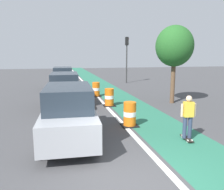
{
  "coord_description": "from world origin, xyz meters",
  "views": [
    {
      "loc": [
        -1.89,
        -4.94,
        3.14
      ],
      "look_at": [
        0.75,
        6.29,
        1.1
      ],
      "focal_mm": 36.38,
      "sensor_mm": 36.0,
      "label": 1
    }
  ],
  "objects_px": {
    "parked_suv_third": "(63,78)",
    "traffic_barrel_mid": "(109,97)",
    "traffic_barrel_front": "(130,114)",
    "parked_suv_nearest": "(69,113)",
    "skateboarder_on_lane": "(188,116)",
    "traffic_light_corner": "(127,52)",
    "parked_suv_second": "(65,89)",
    "street_tree_sidewalk": "(174,47)",
    "traffic_barrel_back": "(96,90)"
  },
  "relations": [
    {
      "from": "street_tree_sidewalk",
      "to": "traffic_barrel_front",
      "type": "bearing_deg",
      "value": -136.05
    },
    {
      "from": "skateboarder_on_lane",
      "to": "parked_suv_second",
      "type": "height_order",
      "value": "parked_suv_second"
    },
    {
      "from": "parked_suv_nearest",
      "to": "parked_suv_third",
      "type": "height_order",
      "value": "same"
    },
    {
      "from": "parked_suv_nearest",
      "to": "traffic_barrel_mid",
      "type": "bearing_deg",
      "value": 62.85
    },
    {
      "from": "parked_suv_third",
      "to": "traffic_light_corner",
      "type": "height_order",
      "value": "traffic_light_corner"
    },
    {
      "from": "skateboarder_on_lane",
      "to": "traffic_light_corner",
      "type": "bearing_deg",
      "value": 80.49
    },
    {
      "from": "skateboarder_on_lane",
      "to": "traffic_barrel_front",
      "type": "xyz_separation_m",
      "value": [
        -1.57,
        2.12,
        -0.38
      ]
    },
    {
      "from": "traffic_barrel_back",
      "to": "street_tree_sidewalk",
      "type": "bearing_deg",
      "value": -38.21
    },
    {
      "from": "street_tree_sidewalk",
      "to": "traffic_barrel_back",
      "type": "bearing_deg",
      "value": 141.79
    },
    {
      "from": "traffic_barrel_mid",
      "to": "traffic_barrel_back",
      "type": "relative_size",
      "value": 1.0
    },
    {
      "from": "traffic_barrel_mid",
      "to": "parked_suv_third",
      "type": "bearing_deg",
      "value": 108.66
    },
    {
      "from": "parked_suv_third",
      "to": "street_tree_sidewalk",
      "type": "distance_m",
      "value": 10.8
    },
    {
      "from": "parked_suv_second",
      "to": "street_tree_sidewalk",
      "type": "relative_size",
      "value": 0.93
    },
    {
      "from": "street_tree_sidewalk",
      "to": "traffic_light_corner",
      "type": "bearing_deg",
      "value": 88.69
    },
    {
      "from": "traffic_barrel_front",
      "to": "parked_suv_nearest",
      "type": "bearing_deg",
      "value": -158.17
    },
    {
      "from": "traffic_barrel_back",
      "to": "skateboarder_on_lane",
      "type": "bearing_deg",
      "value": -79.3
    },
    {
      "from": "parked_suv_second",
      "to": "traffic_light_corner",
      "type": "bearing_deg",
      "value": 55.3
    },
    {
      "from": "parked_suv_second",
      "to": "traffic_barrel_front",
      "type": "bearing_deg",
      "value": -61.55
    },
    {
      "from": "traffic_barrel_mid",
      "to": "traffic_barrel_back",
      "type": "bearing_deg",
      "value": 94.48
    },
    {
      "from": "skateboarder_on_lane",
      "to": "traffic_light_corner",
      "type": "height_order",
      "value": "traffic_light_corner"
    },
    {
      "from": "street_tree_sidewalk",
      "to": "skateboarder_on_lane",
      "type": "bearing_deg",
      "value": -113.25
    },
    {
      "from": "parked_suv_nearest",
      "to": "traffic_light_corner",
      "type": "bearing_deg",
      "value": 66.32
    },
    {
      "from": "parked_suv_third",
      "to": "skateboarder_on_lane",
      "type": "bearing_deg",
      "value": -73.39
    },
    {
      "from": "parked_suv_third",
      "to": "traffic_barrel_front",
      "type": "xyz_separation_m",
      "value": [
        2.64,
        -11.99,
        -0.5
      ]
    },
    {
      "from": "traffic_barrel_mid",
      "to": "street_tree_sidewalk",
      "type": "xyz_separation_m",
      "value": [
        4.24,
        -0.1,
        3.14
      ]
    },
    {
      "from": "parked_suv_third",
      "to": "traffic_barrel_mid",
      "type": "height_order",
      "value": "parked_suv_third"
    },
    {
      "from": "parked_suv_nearest",
      "to": "street_tree_sidewalk",
      "type": "relative_size",
      "value": 0.94
    },
    {
      "from": "skateboarder_on_lane",
      "to": "parked_suv_nearest",
      "type": "distance_m",
      "value": 4.4
    },
    {
      "from": "traffic_barrel_back",
      "to": "traffic_barrel_mid",
      "type": "bearing_deg",
      "value": -85.52
    },
    {
      "from": "traffic_barrel_front",
      "to": "traffic_barrel_mid",
      "type": "xyz_separation_m",
      "value": [
        -0.01,
        4.18,
        0.0
      ]
    },
    {
      "from": "traffic_barrel_front",
      "to": "street_tree_sidewalk",
      "type": "relative_size",
      "value": 0.22
    },
    {
      "from": "parked_suv_second",
      "to": "traffic_barrel_mid",
      "type": "distance_m",
      "value": 2.84
    },
    {
      "from": "traffic_barrel_front",
      "to": "traffic_barrel_back",
      "type": "bearing_deg",
      "value": 92.07
    },
    {
      "from": "parked_suv_nearest",
      "to": "parked_suv_second",
      "type": "height_order",
      "value": "same"
    },
    {
      "from": "skateboarder_on_lane",
      "to": "parked_suv_second",
      "type": "relative_size",
      "value": 0.36
    },
    {
      "from": "parked_suv_second",
      "to": "traffic_light_corner",
      "type": "relative_size",
      "value": 0.91
    },
    {
      "from": "traffic_barrel_front",
      "to": "street_tree_sidewalk",
      "type": "bearing_deg",
      "value": 43.95
    },
    {
      "from": "traffic_light_corner",
      "to": "skateboarder_on_lane",
      "type": "bearing_deg",
      "value": -99.51
    },
    {
      "from": "traffic_light_corner",
      "to": "traffic_barrel_front",
      "type": "bearing_deg",
      "value": -106.33
    },
    {
      "from": "parked_suv_nearest",
      "to": "parked_suv_third",
      "type": "distance_m",
      "value": 13.07
    },
    {
      "from": "parked_suv_third",
      "to": "traffic_barrel_back",
      "type": "relative_size",
      "value": 4.27
    },
    {
      "from": "traffic_barrel_mid",
      "to": "traffic_barrel_back",
      "type": "height_order",
      "value": "same"
    },
    {
      "from": "traffic_barrel_mid",
      "to": "street_tree_sidewalk",
      "type": "height_order",
      "value": "street_tree_sidewalk"
    },
    {
      "from": "parked_suv_third",
      "to": "traffic_barrel_mid",
      "type": "relative_size",
      "value": 4.27
    },
    {
      "from": "parked_suv_nearest",
      "to": "traffic_barrel_back",
      "type": "bearing_deg",
      "value": 74.41
    },
    {
      "from": "traffic_light_corner",
      "to": "parked_suv_nearest",
      "type": "bearing_deg",
      "value": -113.68
    },
    {
      "from": "skateboarder_on_lane",
      "to": "traffic_barrel_back",
      "type": "relative_size",
      "value": 1.55
    },
    {
      "from": "parked_suv_nearest",
      "to": "street_tree_sidewalk",
      "type": "distance_m",
      "value": 9.04
    },
    {
      "from": "parked_suv_third",
      "to": "parked_suv_nearest",
      "type": "bearing_deg",
      "value": -90.28
    },
    {
      "from": "parked_suv_nearest",
      "to": "traffic_barrel_front",
      "type": "distance_m",
      "value": 2.96
    }
  ]
}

